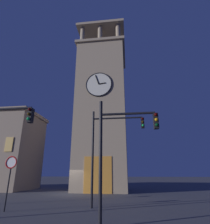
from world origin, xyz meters
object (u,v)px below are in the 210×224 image
object	(u,v)px
clocktower	(103,112)
no_horn_sign	(11,167)
traffic_signal_mid	(108,141)
traffic_signal_far	(119,141)

from	to	relation	value
clocktower	no_horn_sign	bearing A→B (deg)	74.64
traffic_signal_mid	clocktower	bearing A→B (deg)	-80.18
traffic_signal_mid	traffic_signal_far	distance (m)	4.50
clocktower	traffic_signal_far	bearing A→B (deg)	100.54
clocktower	traffic_signal_far	world-z (taller)	clocktower
clocktower	traffic_signal_far	size ratio (longest dim) A/B	4.77
traffic_signal_mid	traffic_signal_far	size ratio (longest dim) A/B	1.17
no_horn_sign	clocktower	bearing A→B (deg)	-105.36
traffic_signal_mid	no_horn_sign	xyz separation A→B (m)	(6.00, 1.81, -1.79)
traffic_signal_far	traffic_signal_mid	bearing A→B (deg)	-77.44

